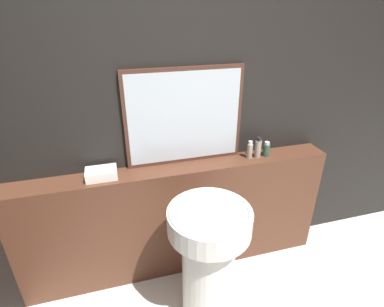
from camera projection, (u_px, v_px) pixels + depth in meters
The scene contains 8 objects.
wall_back at pixel (171, 120), 2.10m from camera, with size 8.00×0.06×2.50m.
vanity_counter at pixel (178, 220), 2.34m from camera, with size 2.35×0.21×0.94m.
pedestal_sink at pixel (208, 258), 1.91m from camera, with size 0.51×0.51×0.91m.
mirror at pixel (185, 117), 2.07m from camera, with size 0.84×0.03×0.68m.
towel_stack at pixel (101, 174), 1.99m from camera, with size 0.20×0.13×0.07m.
shampoo_bottle at pixel (250, 150), 2.24m from camera, with size 0.04×0.04×0.14m.
conditioner_bottle at pixel (258, 148), 2.25m from camera, with size 0.05×0.05×0.16m.
lotion_bottle at pixel (266, 149), 2.28m from camera, with size 0.05×0.05×0.12m.
Camera 1 is at (-0.39, -0.25, 1.99)m, focal length 28.00 mm.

